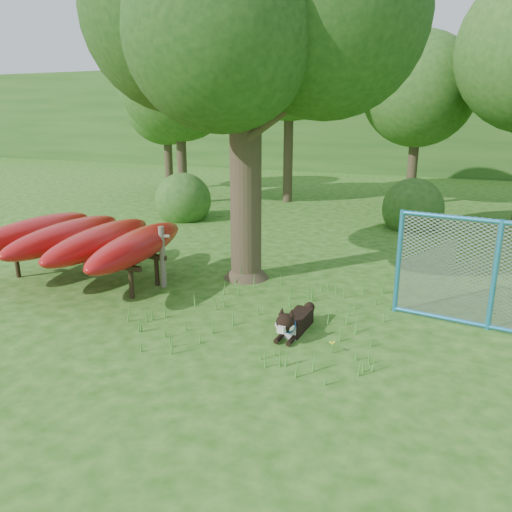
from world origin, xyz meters
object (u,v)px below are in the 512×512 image
at_px(fence_section, 494,276).
at_px(kayak_rack, 82,238).
at_px(oak_tree, 244,1).
at_px(husky_dog, 293,323).

bearing_deg(fence_section, kayak_rack, -167.35).
height_order(oak_tree, fence_section, oak_tree).
height_order(kayak_rack, fence_section, fence_section).
bearing_deg(kayak_rack, oak_tree, 29.83).
height_order(oak_tree, kayak_rack, oak_tree).
relative_size(oak_tree, husky_dog, 6.44).
relative_size(kayak_rack, husky_dog, 3.10).
distance_m(oak_tree, husky_dog, 5.92).
distance_m(oak_tree, fence_section, 6.50).
xyz_separation_m(kayak_rack, husky_dog, (4.77, -0.78, -0.72)).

